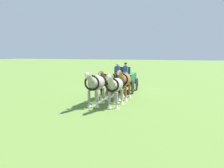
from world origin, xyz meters
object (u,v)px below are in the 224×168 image
at_px(draft_horse_rear_off, 107,81).
at_px(draft_horse_lead_off, 96,84).
at_px(draft_horse_lead_near, 115,86).
at_px(draft_horse_rear_near, 124,81).
at_px(show_wagon, 125,79).

xyz_separation_m(draft_horse_rear_off, draft_horse_lead_off, (2.57, 0.28, 0.08)).
bearing_deg(draft_horse_rear_off, draft_horse_lead_near, 32.72).
height_order(draft_horse_rear_off, draft_horse_lead_near, draft_horse_rear_off).
xyz_separation_m(draft_horse_rear_near, draft_horse_rear_off, (0.15, -1.29, -0.06)).
height_order(show_wagon, draft_horse_rear_off, show_wagon).
relative_size(draft_horse_rear_off, draft_horse_lead_off, 1.03).
xyz_separation_m(draft_horse_lead_near, draft_horse_lead_off, (0.12, -1.29, 0.09)).
bearing_deg(draft_horse_rear_near, show_wagon, -163.29).
distance_m(show_wagon, draft_horse_rear_off, 3.57).
relative_size(show_wagon, draft_horse_rear_near, 1.81).
relative_size(draft_horse_rear_near, draft_horse_rear_off, 1.01).
bearing_deg(draft_horse_rear_off, draft_horse_lead_off, 6.19).
relative_size(show_wagon, draft_horse_rear_off, 1.82).
relative_size(draft_horse_rear_near, draft_horse_lead_near, 1.01).
xyz_separation_m(show_wagon, draft_horse_rear_off, (3.56, -0.27, 0.21)).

